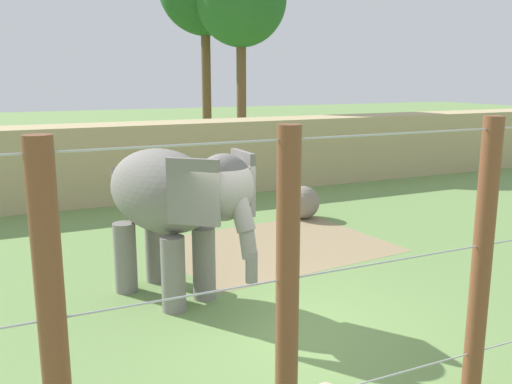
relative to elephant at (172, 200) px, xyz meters
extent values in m
plane|color=#6B8E4C|center=(1.16, -1.84, -1.80)|extent=(120.00, 120.00, 0.00)
cube|color=#937F5B|center=(3.01, 2.02, -1.80)|extent=(5.37, 4.32, 0.01)
cube|color=tan|center=(1.16, 8.65, -0.59)|extent=(36.00, 1.80, 2.41)
cylinder|color=gray|center=(0.48, -0.20, -1.15)|extent=(0.41, 0.41, 1.29)
cylinder|color=gray|center=(-0.17, -0.49, -1.15)|extent=(0.41, 0.41, 1.29)
cylinder|color=gray|center=(-0.06, 1.01, -1.15)|extent=(0.41, 0.41, 1.29)
cylinder|color=gray|center=(-0.71, 0.71, -1.15)|extent=(0.41, 0.41, 1.29)
ellipsoid|color=gray|center=(-0.12, 0.26, 0.12)|extent=(2.17, 2.72, 1.48)
ellipsoid|color=gray|center=(0.50, -1.12, 0.38)|extent=(1.30, 1.25, 1.07)
cube|color=gray|center=(0.97, -0.80, 0.38)|extent=(0.10, 0.83, 1.02)
cube|color=gray|center=(-0.04, -1.26, 0.38)|extent=(0.69, 0.61, 1.02)
cylinder|color=gray|center=(0.67, -1.48, 0.00)|extent=(0.46, 0.53, 0.58)
cylinder|color=gray|center=(0.71, -1.58, -0.41)|extent=(0.36, 0.40, 0.54)
cylinder|color=gray|center=(0.74, -1.65, -0.79)|extent=(0.25, 0.25, 0.51)
cylinder|color=gray|center=(-0.67, 1.48, 0.03)|extent=(0.20, 0.29, 0.74)
sphere|color=gray|center=(4.91, 4.00, -1.34)|extent=(0.91, 0.91, 0.91)
cylinder|color=brown|center=(-2.36, -4.58, -0.07)|extent=(0.23, 0.23, 3.46)
cylinder|color=brown|center=(-0.21, -4.58, -0.07)|extent=(0.23, 0.23, 3.46)
cylinder|color=brown|center=(2.35, -4.58, -0.07)|extent=(0.23, 0.23, 3.46)
cylinder|color=#B7B7BC|center=(1.16, -4.58, -1.18)|extent=(8.05, 0.02, 0.02)
cylinder|color=#B7B7BC|center=(1.16, -4.58, 0.17)|extent=(8.05, 0.02, 0.02)
cylinder|color=#B7B7BC|center=(1.16, -4.58, 1.52)|extent=(8.05, 0.02, 0.02)
cylinder|color=brown|center=(6.70, 16.60, 1.30)|extent=(0.44, 0.44, 6.19)
cylinder|color=brown|center=(7.69, 14.66, 0.99)|extent=(0.44, 0.44, 5.57)
camera|label=1|loc=(-2.63, -9.03, 2.09)|focal=38.87mm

